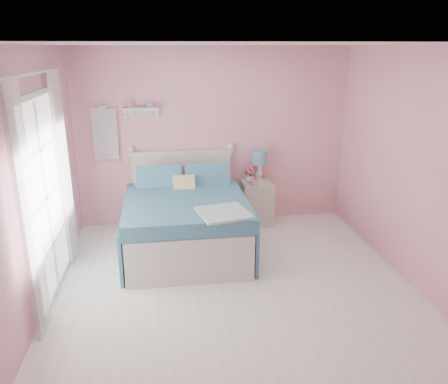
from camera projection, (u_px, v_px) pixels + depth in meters
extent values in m
plane|color=white|center=(237.00, 296.00, 4.75)|extent=(4.50, 4.50, 0.00)
plane|color=pink|center=(213.00, 137.00, 6.46)|extent=(4.00, 0.00, 4.00)
plane|color=pink|center=(310.00, 311.00, 2.23)|extent=(4.00, 0.00, 4.00)
plane|color=pink|center=(28.00, 190.00, 4.09)|extent=(0.00, 4.50, 4.50)
plane|color=pink|center=(425.00, 174.00, 4.59)|extent=(0.00, 4.50, 4.50)
plane|color=white|center=(240.00, 44.00, 3.93)|extent=(4.50, 4.50, 0.00)
cube|color=silver|center=(186.00, 235.00, 5.80)|extent=(1.45, 1.89, 0.41)
cube|color=silver|center=(186.00, 215.00, 5.71)|extent=(1.39, 1.83, 0.16)
cube|color=silver|center=(183.00, 189.00, 6.58)|extent=(1.46, 0.07, 1.07)
cube|color=silver|center=(181.00, 153.00, 6.40)|extent=(1.52, 0.09, 0.06)
cube|color=silver|center=(190.00, 262.00, 4.90)|extent=(1.46, 0.06, 0.56)
cube|color=teal|center=(186.00, 207.00, 5.51)|extent=(1.56, 1.64, 0.18)
cube|color=pink|center=(159.00, 181.00, 6.17)|extent=(0.68, 0.29, 0.43)
cube|color=pink|center=(207.00, 180.00, 6.25)|extent=(0.68, 0.29, 0.43)
cube|color=#CCBC59|center=(184.00, 186.00, 5.95)|extent=(0.30, 0.22, 0.31)
cube|color=beige|center=(257.00, 203.00, 6.62)|extent=(0.45, 0.42, 0.65)
cube|color=silver|center=(260.00, 195.00, 6.37)|extent=(0.39, 0.02, 0.16)
sphere|color=white|center=(260.00, 195.00, 6.35)|extent=(0.03, 0.03, 0.03)
cylinder|color=white|center=(259.00, 179.00, 6.62)|extent=(0.15, 0.15, 0.02)
cylinder|color=white|center=(259.00, 171.00, 6.58)|extent=(0.07, 0.07, 0.25)
cylinder|color=#71A6BC|center=(259.00, 157.00, 6.51)|extent=(0.23, 0.23, 0.21)
imported|color=white|center=(250.00, 178.00, 6.49)|extent=(0.17, 0.17, 0.14)
imported|color=pink|center=(254.00, 182.00, 6.38)|extent=(0.13, 0.13, 0.08)
sphere|color=#D44878|center=(250.00, 168.00, 6.44)|extent=(0.06, 0.06, 0.06)
sphere|color=#D44878|center=(252.00, 171.00, 6.48)|extent=(0.06, 0.06, 0.06)
sphere|color=#D44878|center=(247.00, 170.00, 6.46)|extent=(0.06, 0.06, 0.06)
sphere|color=#D44878|center=(252.00, 173.00, 6.44)|extent=(0.06, 0.06, 0.06)
sphere|color=#D44878|center=(248.00, 172.00, 6.44)|extent=(0.06, 0.06, 0.06)
cube|color=silver|center=(141.00, 109.00, 6.11)|extent=(0.50, 0.14, 0.04)
cube|color=silver|center=(141.00, 113.00, 6.19)|extent=(0.50, 0.03, 0.12)
cylinder|color=#D18C99|center=(130.00, 104.00, 6.07)|extent=(0.06, 0.06, 0.10)
cube|color=#71A6BC|center=(149.00, 105.00, 6.11)|extent=(0.08, 0.06, 0.07)
cube|color=white|center=(105.00, 134.00, 6.17)|extent=(0.34, 0.03, 0.72)
cube|color=silver|center=(31.00, 96.00, 4.21)|extent=(0.04, 1.32, 0.06)
cube|color=silver|center=(57.00, 287.00, 4.87)|extent=(0.04, 1.32, 0.06)
cube|color=silver|center=(28.00, 224.00, 3.96)|extent=(0.04, 0.06, 2.10)
cube|color=silver|center=(59.00, 183.00, 5.14)|extent=(0.04, 0.06, 2.10)
cube|color=white|center=(45.00, 198.00, 4.54)|extent=(0.02, 1.20, 2.04)
cube|color=white|center=(28.00, 215.00, 3.82)|extent=(0.04, 0.40, 2.32)
cube|color=white|center=(64.00, 170.00, 5.22)|extent=(0.04, 0.40, 2.32)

